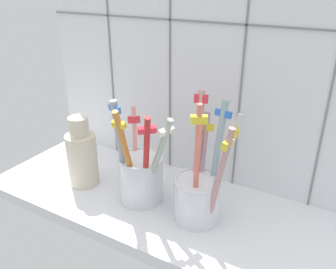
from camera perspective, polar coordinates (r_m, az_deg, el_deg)
The scene contains 5 objects.
counter_slab at distance 57.90cm, azimuth 0.44°, elevation -12.16°, with size 64.00×22.00×2.00cm, color silver.
tile_wall_back at distance 58.58cm, azimuth 6.43°, elevation 11.51°, with size 64.00×2.20×45.00cm.
toothbrush_cup_left at distance 56.04cm, azimuth -4.57°, elevation -6.47°, with size 11.13×9.81×17.70cm.
toothbrush_cup_right at distance 52.18cm, azimuth 5.22°, elevation -9.01°, with size 9.17×9.10×19.30cm.
ceramic_vase at distance 61.74cm, azimuth -13.89°, elevation -3.37°, with size 5.15×5.15×12.51cm.
Camera 1 is at (22.74, -40.35, 35.75)cm, focal length 37.25 mm.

